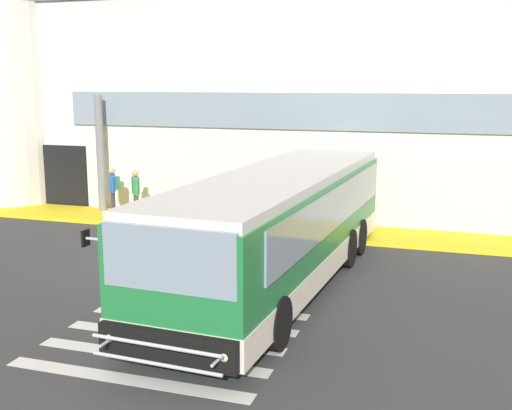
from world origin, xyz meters
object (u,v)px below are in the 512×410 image
object	(u,v)px
entry_support_column	(100,153)
passenger_near_column	(113,188)
safety_bollard_yellow	(201,221)
bus_main_foreground	(278,231)
passenger_by_doorway	(136,192)

from	to	relation	value
entry_support_column	passenger_near_column	size ratio (longest dim) A/B	2.48
passenger_near_column	safety_bollard_yellow	xyz separation A→B (m)	(3.81, -1.21, -0.66)
bus_main_foreground	entry_support_column	bearing A→B (deg)	144.47
passenger_near_column	passenger_by_doorway	xyz separation A→B (m)	(1.04, -0.31, -0.03)
entry_support_column	passenger_by_doorway	size ratio (longest dim) A/B	2.48
bus_main_foreground	safety_bollard_yellow	bearing A→B (deg)	131.80
passenger_near_column	passenger_by_doorway	world-z (taller)	same
entry_support_column	passenger_by_doorway	world-z (taller)	entry_support_column
entry_support_column	safety_bollard_yellow	xyz separation A→B (m)	(4.63, -1.80, -1.78)
passenger_near_column	safety_bollard_yellow	world-z (taller)	passenger_near_column
entry_support_column	bus_main_foreground	size ratio (longest dim) A/B	0.37
entry_support_column	bus_main_foreground	world-z (taller)	entry_support_column
bus_main_foreground	passenger_by_doorway	distance (m)	8.25
passenger_near_column	entry_support_column	bearing A→B (deg)	144.29
passenger_by_doorway	safety_bollard_yellow	world-z (taller)	passenger_by_doorway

